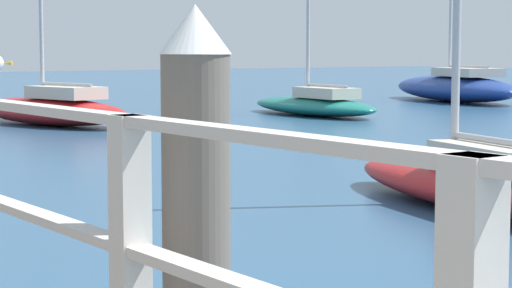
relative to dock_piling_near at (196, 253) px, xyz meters
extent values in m
cube|color=beige|center=(-0.38, -0.14, 0.04)|extent=(0.12, 0.12, 1.11)
cylinder|color=#6B6056|center=(0.00, 0.00, -0.11)|extent=(0.28, 0.28, 1.84)
cone|color=white|center=(0.00, 0.00, 0.91)|extent=(0.29, 0.29, 0.20)
cone|color=gold|center=(-0.19, 1.51, 0.76)|extent=(0.05, 0.05, 0.02)
ellipsoid|color=navy|center=(24.02, 20.37, -0.56)|extent=(4.83, 7.96, 0.93)
cylinder|color=#B2B2B7|center=(23.72, 19.47, 0.25)|extent=(0.92, 2.53, 0.08)
cube|color=beige|center=(23.73, 19.51, 0.05)|extent=(2.22, 3.03, 0.30)
ellipsoid|color=red|center=(7.69, 18.92, -0.69)|extent=(2.93, 5.88, 0.68)
cylinder|color=#B2B2B7|center=(7.83, 18.23, 0.00)|extent=(0.48, 1.94, 0.08)
cube|color=beige|center=(7.83, 18.26, -0.20)|extent=(1.41, 2.19, 0.30)
ellipsoid|color=red|center=(6.57, 4.39, -0.79)|extent=(2.40, 4.66, 0.49)
cylinder|color=#B2B2B7|center=(6.43, 3.84, -0.19)|extent=(0.48, 1.54, 0.08)
cube|color=beige|center=(6.43, 3.87, -0.39)|extent=(1.11, 1.74, 0.30)
ellipsoid|color=#197266|center=(15.22, 17.73, -0.77)|extent=(2.19, 5.49, 0.52)
cylinder|color=#B2B2B7|center=(15.16, 17.06, -0.16)|extent=(0.23, 1.88, 0.08)
cube|color=beige|center=(15.17, 17.08, -0.36)|extent=(1.14, 2.00, 0.30)
camera|label=1|loc=(-2.05, -3.23, 0.83)|focal=66.60mm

